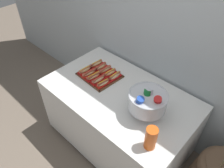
% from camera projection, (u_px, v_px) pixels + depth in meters
% --- Properties ---
extents(ground_plane, '(10.00, 10.00, 0.00)m').
position_uv_depth(ground_plane, '(118.00, 138.00, 2.67)').
color(ground_plane, '#7A6B5B').
extents(back_wall, '(6.00, 0.10, 2.60)m').
position_uv_depth(back_wall, '(157.00, 27.00, 2.10)').
color(back_wall, '#B2BCC1').
rests_on(back_wall, ground_plane).
extents(buffet_table, '(1.54, 0.93, 0.79)m').
position_uv_depth(buffet_table, '(119.00, 117.00, 2.40)').
color(buffet_table, white).
rests_on(buffet_table, ground_plane).
extents(serving_tray, '(0.43, 0.38, 0.01)m').
position_uv_depth(serving_tray, '(100.00, 75.00, 2.35)').
color(serving_tray, '#56331E').
rests_on(serving_tray, buffet_table).
extents(hot_dog_0, '(0.07, 0.17, 0.06)m').
position_uv_depth(hot_dog_0, '(85.00, 70.00, 2.37)').
color(hot_dog_0, '#B21414').
rests_on(hot_dog_0, serving_tray).
extents(hot_dog_1, '(0.08, 0.19, 0.06)m').
position_uv_depth(hot_dog_1, '(89.00, 73.00, 2.33)').
color(hot_dog_1, red).
rests_on(hot_dog_1, serving_tray).
extents(hot_dog_2, '(0.07, 0.19, 0.06)m').
position_uv_depth(hot_dog_2, '(94.00, 76.00, 2.28)').
color(hot_dog_2, '#B21414').
rests_on(hot_dog_2, serving_tray).
extents(hot_dog_3, '(0.07, 0.18, 0.06)m').
position_uv_depth(hot_dog_3, '(98.00, 80.00, 2.24)').
color(hot_dog_3, '#B21414').
rests_on(hot_dog_3, serving_tray).
extents(hot_dog_4, '(0.08, 0.16, 0.06)m').
position_uv_depth(hot_dog_4, '(103.00, 83.00, 2.20)').
color(hot_dog_4, red).
rests_on(hot_dog_4, serving_tray).
extents(hot_dog_5, '(0.07, 0.18, 0.06)m').
position_uv_depth(hot_dog_5, '(96.00, 64.00, 2.45)').
color(hot_dog_5, '#B21414').
rests_on(hot_dog_5, serving_tray).
extents(hot_dog_6, '(0.07, 0.16, 0.06)m').
position_uv_depth(hot_dog_6, '(101.00, 67.00, 2.41)').
color(hot_dog_6, red).
rests_on(hot_dog_6, serving_tray).
extents(hot_dog_7, '(0.08, 0.17, 0.06)m').
position_uv_depth(hot_dog_7, '(105.00, 70.00, 2.37)').
color(hot_dog_7, red).
rests_on(hot_dog_7, serving_tray).
extents(hot_dog_8, '(0.08, 0.16, 0.06)m').
position_uv_depth(hot_dog_8, '(110.00, 73.00, 2.33)').
color(hot_dog_8, red).
rests_on(hot_dog_8, serving_tray).
extents(hot_dog_9, '(0.07, 0.17, 0.06)m').
position_uv_depth(hot_dog_9, '(115.00, 76.00, 2.29)').
color(hot_dog_9, red).
rests_on(hot_dog_9, serving_tray).
extents(punch_bowl, '(0.34, 0.34, 0.27)m').
position_uv_depth(punch_bowl, '(148.00, 101.00, 1.85)').
color(punch_bowl, silver).
rests_on(punch_bowl, buffet_table).
extents(cup_stack, '(0.09, 0.09, 0.21)m').
position_uv_depth(cup_stack, '(151.00, 138.00, 1.63)').
color(cup_stack, '#EA5B19').
rests_on(cup_stack, buffet_table).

